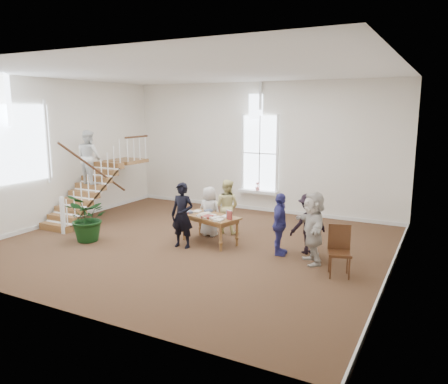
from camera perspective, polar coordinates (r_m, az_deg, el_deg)
The scene contains 12 objects.
ground at distance 11.89m, azimuth -3.91°, elevation -6.74°, with size 10.00×10.00×0.00m, color #46311B.
room_shell at distance 15.58m, azimuth 4.53°, elevation -1.01°, with size 10.49×10.00×10.00m.
staircase at distance 14.76m, azimuth -16.98°, elevation 2.70°, with size 1.10×4.10×2.92m.
library_table at distance 11.75m, azimuth -2.00°, elevation -3.45°, with size 1.79×1.24×0.83m.
police_officer at distance 11.41m, azimuth -5.47°, elevation -3.05°, with size 0.63×0.41×1.71m, color black.
elderly_woman at distance 12.43m, azimuth -1.93°, elevation -2.54°, with size 0.70×0.45×1.42m, color beige.
person_yellow at distance 12.70m, azimuth 0.36°, elevation -1.88°, with size 0.77×0.60×1.58m, color #ECE193.
woman_cluster_a at distance 10.88m, azimuth 7.28°, elevation -4.20°, with size 0.91×0.38×1.56m, color #383887.
woman_cluster_b at distance 11.11m, azimuth 11.00°, elevation -4.06°, with size 0.99×0.57×1.53m, color black.
woman_cluster_c at distance 10.41m, azimuth 11.57°, elevation -4.58°, with size 1.59×0.51×1.71m, color beige.
floor_plant at distance 12.44m, azimuth -17.29°, elevation -3.24°, with size 1.20×1.04×1.33m, color #103311.
side_chair at distance 9.87m, azimuth 14.84°, elevation -6.96°, with size 0.61×0.61×1.11m.
Camera 1 is at (5.95, -9.65, 3.57)m, focal length 35.00 mm.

